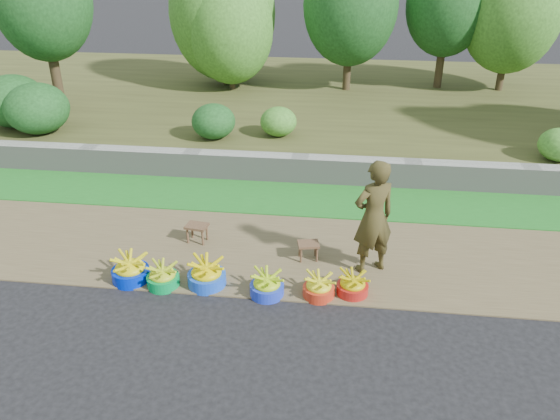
# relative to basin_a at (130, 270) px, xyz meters

# --- Properties ---
(ground_plane) EXTENTS (120.00, 120.00, 0.00)m
(ground_plane) POSITION_rel_basin_a_xyz_m (2.12, -0.24, -0.18)
(ground_plane) COLOR black
(ground_plane) RESTS_ON ground
(dirt_shoulder) EXTENTS (80.00, 2.50, 0.02)m
(dirt_shoulder) POSITION_rel_basin_a_xyz_m (2.12, 1.01, -0.17)
(dirt_shoulder) COLOR brown
(dirt_shoulder) RESTS_ON ground
(grass_verge) EXTENTS (80.00, 1.50, 0.04)m
(grass_verge) POSITION_rel_basin_a_xyz_m (2.12, 3.01, -0.16)
(grass_verge) COLOR #1E7321
(grass_verge) RESTS_ON ground
(retaining_wall) EXTENTS (80.00, 0.35, 0.55)m
(retaining_wall) POSITION_rel_basin_a_xyz_m (2.12, 3.86, 0.09)
(retaining_wall) COLOR gray
(retaining_wall) RESTS_ON ground
(earth_bank) EXTENTS (80.00, 10.00, 0.50)m
(earth_bank) POSITION_rel_basin_a_xyz_m (2.12, 8.76, 0.07)
(earth_bank) COLOR #444720
(earth_bank) RESTS_ON ground
(vegetation) EXTENTS (30.55, 7.70, 4.18)m
(vegetation) POSITION_rel_basin_a_xyz_m (3.42, 7.69, 2.37)
(vegetation) COLOR #382C1A
(vegetation) RESTS_ON earth_bank
(basin_a) EXTENTS (0.54, 0.54, 0.41)m
(basin_a) POSITION_rel_basin_a_xyz_m (0.00, 0.00, 0.00)
(basin_a) COLOR #0021CF
(basin_a) RESTS_ON ground
(basin_b) EXTENTS (0.47, 0.47, 0.35)m
(basin_b) POSITION_rel_basin_a_xyz_m (0.51, -0.08, -0.03)
(basin_b) COLOR #008D3D
(basin_b) RESTS_ON ground
(basin_c) EXTENTS (0.55, 0.55, 0.41)m
(basin_c) POSITION_rel_basin_a_xyz_m (1.13, 0.02, 0.00)
(basin_c) COLOR blue
(basin_c) RESTS_ON ground
(basin_d) EXTENTS (0.48, 0.48, 0.36)m
(basin_d) POSITION_rel_basin_a_xyz_m (2.02, -0.11, -0.02)
(basin_d) COLOR blue
(basin_d) RESTS_ON ground
(basin_e) EXTENTS (0.45, 0.45, 0.33)m
(basin_e) POSITION_rel_basin_a_xyz_m (2.74, -0.06, -0.03)
(basin_e) COLOR red
(basin_e) RESTS_ON ground
(basin_f) EXTENTS (0.45, 0.45, 0.33)m
(basin_f) POSITION_rel_basin_a_xyz_m (3.21, 0.05, -0.03)
(basin_f) COLOR #A91B15
(basin_f) RESTS_ON ground
(stool_left) EXTENTS (0.38, 0.31, 0.30)m
(stool_left) POSITION_rel_basin_a_xyz_m (0.68, 1.19, 0.08)
(stool_left) COLOR brown
(stool_left) RESTS_ON dirt_shoulder
(stool_right) EXTENTS (0.37, 0.31, 0.28)m
(stool_right) POSITION_rel_basin_a_xyz_m (2.52, 0.87, 0.06)
(stool_right) COLOR brown
(stool_right) RESTS_ON dirt_shoulder
(vendor_woman) EXTENTS (0.76, 0.67, 1.75)m
(vendor_woman) POSITION_rel_basin_a_xyz_m (3.46, 0.70, 0.72)
(vendor_woman) COLOR black
(vendor_woman) RESTS_ON dirt_shoulder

